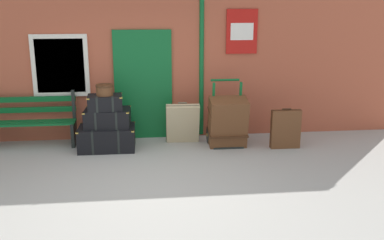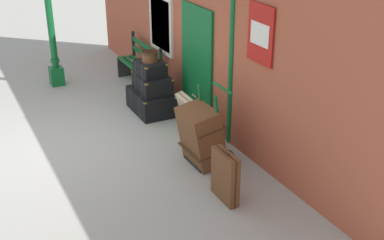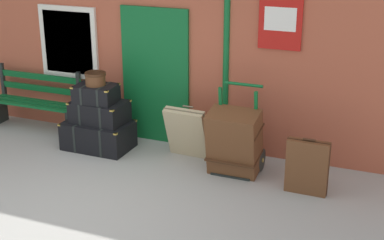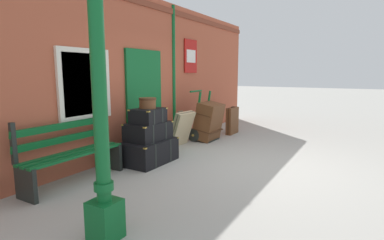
{
  "view_description": "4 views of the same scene",
  "coord_description": "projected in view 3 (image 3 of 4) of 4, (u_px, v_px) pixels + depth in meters",
  "views": [
    {
      "loc": [
        -0.02,
        -6.06,
        2.65
      ],
      "look_at": [
        0.81,
        1.59,
        0.56
      ],
      "focal_mm": 41.75,
      "sensor_mm": 36.0,
      "label": 1
    },
    {
      "loc": [
        7.52,
        -1.57,
        3.88
      ],
      "look_at": [
        1.12,
        1.73,
        0.58
      ],
      "focal_mm": 47.11,
      "sensor_mm": 36.0,
      "label": 2
    },
    {
      "loc": [
        3.64,
        -5.11,
        3.39
      ],
      "look_at": [
        0.76,
        1.94,
        0.61
      ],
      "focal_mm": 53.06,
      "sensor_mm": 36.0,
      "label": 3
    },
    {
      "loc": [
        -5.03,
        -1.61,
        1.64
      ],
      "look_at": [
        0.56,
        1.63,
        0.63
      ],
      "focal_mm": 28.55,
      "sensor_mm": 36.0,
      "label": 4
    }
  ],
  "objects": [
    {
      "name": "steamer_trunk_top",
      "position": [
        96.0,
        94.0,
        8.43
      ],
      "size": [
        0.63,
        0.48,
        0.27
      ],
      "color": "black",
      "rests_on": "steamer_trunk_middle"
    },
    {
      "name": "brick_facade",
      "position": [
        161.0,
        39.0,
        8.61
      ],
      "size": [
        10.4,
        0.35,
        3.2
      ],
      "color": "#AD5138",
      "rests_on": "ground"
    },
    {
      "name": "steamer_trunk_base",
      "position": [
        98.0,
        135.0,
        8.65
      ],
      "size": [
        1.02,
        0.66,
        0.43
      ],
      "color": "black",
      "rests_on": "ground"
    },
    {
      "name": "suitcase_charcoal",
      "position": [
        187.0,
        133.0,
        8.24
      ],
      "size": [
        0.64,
        0.41,
        0.8
      ],
      "color": "tan",
      "rests_on": "ground"
    },
    {
      "name": "ground_plane",
      "position": [
        74.0,
        209.0,
        6.9
      ],
      "size": [
        60.0,
        60.0,
        0.0
      ],
      "primitive_type": "plane",
      "color": "#A3A099"
    },
    {
      "name": "platform_bench",
      "position": [
        36.0,
        103.0,
        9.38
      ],
      "size": [
        1.6,
        0.43,
        1.01
      ],
      "color": "#0F5B28",
      "rests_on": "ground"
    },
    {
      "name": "suitcase_slate",
      "position": [
        307.0,
        167.0,
        7.2
      ],
      "size": [
        0.55,
        0.15,
        0.75
      ],
      "color": "brown",
      "rests_on": "ground"
    },
    {
      "name": "steamer_trunk_middle",
      "position": [
        100.0,
        112.0,
        8.54
      ],
      "size": [
        0.83,
        0.58,
        0.33
      ],
      "color": "black",
      "rests_on": "steamer_trunk_base"
    },
    {
      "name": "porters_trolley",
      "position": [
        238.0,
        151.0,
        7.91
      ],
      "size": [
        0.71,
        0.56,
        1.21
      ],
      "color": "black",
      "rests_on": "ground"
    },
    {
      "name": "round_hatbox",
      "position": [
        95.0,
        78.0,
        8.35
      ],
      "size": [
        0.31,
        0.31,
        0.19
      ],
      "color": "brown",
      "rests_on": "steamer_trunk_top"
    },
    {
      "name": "large_brown_trunk",
      "position": [
        234.0,
        142.0,
        7.69
      ],
      "size": [
        0.7,
        0.59,
        0.94
      ],
      "color": "brown",
      "rests_on": "ground"
    }
  ]
}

